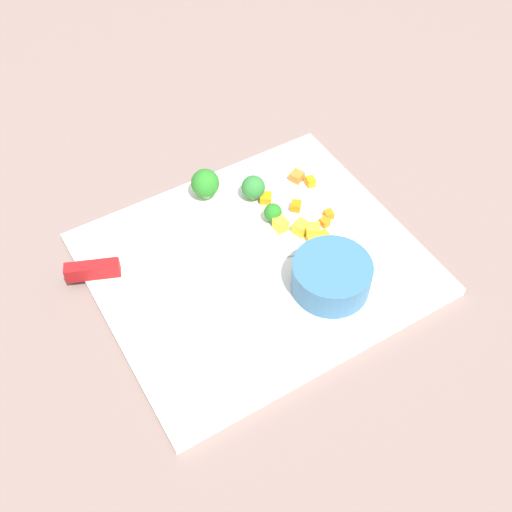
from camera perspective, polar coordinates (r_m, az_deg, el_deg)
ground_plane at (r=0.82m, az=0.00°, el=-0.97°), size 4.00×4.00×0.00m
cutting_board at (r=0.81m, az=0.00°, el=-0.71°), size 0.40×0.35×0.01m
prep_bowl at (r=0.77m, az=6.87°, el=-1.84°), size 0.10×0.10×0.04m
chef_knife at (r=0.80m, az=-8.87°, el=-0.73°), size 0.35×0.16×0.02m
carrot_dice_0 at (r=0.87m, az=0.91°, el=5.27°), size 0.02×0.02×0.01m
carrot_dice_1 at (r=0.87m, az=3.65°, el=4.55°), size 0.02×0.02×0.01m
carrot_dice_2 at (r=0.90m, az=4.97°, el=6.75°), size 0.01×0.02×0.01m
carrot_dice_3 at (r=0.86m, az=6.62°, el=3.78°), size 0.01×0.01×0.01m
carrot_dice_4 at (r=0.91m, az=3.73°, el=7.23°), size 0.02×0.02×0.01m
carrot_dice_5 at (r=0.85m, az=6.24°, el=3.06°), size 0.01×0.01×0.01m
pepper_dice_0 at (r=0.84m, az=2.25°, el=2.89°), size 0.02×0.02×0.02m
pepper_dice_1 at (r=0.83m, az=6.16°, el=1.65°), size 0.02×0.02×0.01m
pepper_dice_2 at (r=0.83m, az=5.20°, el=1.51°), size 0.02×0.02×0.01m
pepper_dice_3 at (r=0.83m, az=4.11°, el=2.58°), size 0.02×0.02×0.02m
pepper_dice_4 at (r=0.83m, az=8.36°, el=0.98°), size 0.02×0.02×0.01m
pepper_dice_5 at (r=0.83m, az=5.23°, el=2.28°), size 0.02×0.02×0.02m
broccoli_floret_0 at (r=0.87m, az=-4.41°, el=6.67°), size 0.04×0.04×0.05m
broccoli_floret_1 at (r=0.87m, az=-0.25°, el=6.25°), size 0.03×0.03×0.04m
broccoli_floret_2 at (r=0.84m, az=1.55°, el=3.97°), size 0.02×0.02×0.03m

